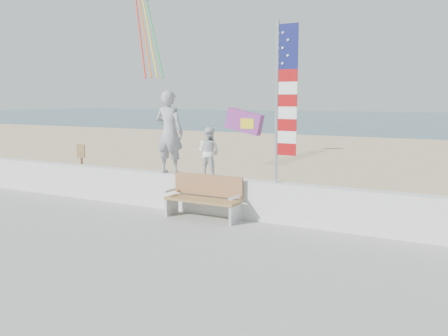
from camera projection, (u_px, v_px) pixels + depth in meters
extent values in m
plane|color=#305060|center=(174.00, 244.00, 9.63)|extent=(220.00, 220.00, 0.00)
cube|color=tan|center=(311.00, 178.00, 17.48)|extent=(90.00, 40.00, 0.08)
cube|color=silver|center=(221.00, 196.00, 11.29)|extent=(30.00, 0.35, 0.90)
imported|color=#96959B|center=(169.00, 132.00, 11.75)|extent=(0.77, 0.53, 2.05)
imported|color=silver|center=(209.00, 152.00, 11.28)|extent=(0.60, 0.48, 1.19)
cube|color=#9A7543|center=(202.00, 200.00, 10.89)|extent=(1.80, 0.50, 0.06)
cube|color=#9A6943|center=(208.00, 185.00, 11.09)|extent=(1.80, 0.05, 0.50)
cube|color=white|center=(172.00, 206.00, 11.33)|extent=(0.06, 0.50, 0.40)
cube|color=silver|center=(170.00, 190.00, 11.22)|extent=(0.06, 0.45, 0.05)
cube|color=silver|center=(235.00, 215.00, 10.53)|extent=(0.06, 0.50, 0.40)
cube|color=silver|center=(234.00, 197.00, 10.43)|extent=(0.06, 0.45, 0.05)
cylinder|color=silver|center=(277.00, 103.00, 10.32)|extent=(0.08, 0.08, 3.50)
cube|color=#0F1451|center=(288.00, 46.00, 10.03)|extent=(0.44, 0.02, 0.95)
cube|color=#9E0A0C|center=(286.00, 149.00, 10.35)|extent=(0.44, 0.02, 0.26)
cube|color=white|center=(287.00, 137.00, 10.31)|extent=(0.44, 0.02, 0.26)
cube|color=#9E0A0C|center=(287.00, 125.00, 10.27)|extent=(0.44, 0.02, 0.26)
cube|color=white|center=(287.00, 113.00, 10.23)|extent=(0.44, 0.02, 0.26)
cube|color=#9E0A0C|center=(287.00, 100.00, 10.20)|extent=(0.44, 0.02, 0.26)
cube|color=white|center=(288.00, 88.00, 10.16)|extent=(0.44, 0.02, 0.26)
cube|color=#9E0A0C|center=(288.00, 76.00, 10.12)|extent=(0.44, 0.02, 0.26)
sphere|color=white|center=(282.00, 63.00, 10.13)|extent=(0.06, 0.06, 0.06)
sphere|color=white|center=(288.00, 56.00, 10.05)|extent=(0.06, 0.06, 0.06)
sphere|color=white|center=(283.00, 48.00, 10.08)|extent=(0.06, 0.06, 0.06)
sphere|color=white|center=(288.00, 40.00, 10.00)|extent=(0.06, 0.06, 0.06)
sphere|color=white|center=(283.00, 33.00, 10.03)|extent=(0.06, 0.06, 0.06)
cube|color=red|center=(244.00, 121.00, 12.73)|extent=(1.08, 0.29, 0.74)
cube|color=yellow|center=(249.00, 123.00, 12.67)|extent=(0.38, 0.28, 0.27)
cylinder|color=red|center=(140.00, 36.00, 19.24)|extent=(2.57, 2.79, 3.57)
cylinder|color=#FF6110|center=(145.00, 36.00, 19.13)|extent=(2.66, 2.79, 3.57)
cylinder|color=yellow|center=(149.00, 35.00, 19.03)|extent=(2.74, 2.79, 3.57)
cylinder|color=green|center=(154.00, 35.00, 18.92)|extent=(2.83, 2.79, 3.57)
cylinder|color=brown|center=(82.00, 172.00, 14.80)|extent=(0.07, 0.07, 1.20)
cube|color=olive|center=(81.00, 151.00, 14.69)|extent=(0.32, 0.03, 0.42)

